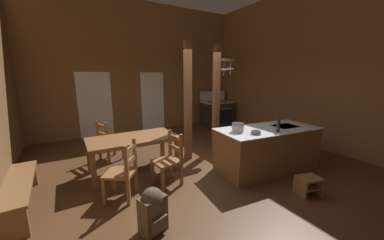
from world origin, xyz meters
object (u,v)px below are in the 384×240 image
ladderback_chair_at_table_end (169,160)px  backpack (153,209)px  dining_table (133,141)px  bench_along_left_wall (19,189)px  step_stool (308,184)px  ladderback_chair_by_post (123,172)px  ladderback_chair_near_window (109,141)px  stove_range (217,113)px  bottle_tall_on_counter (278,126)px  mixing_bowl_on_counter (256,132)px  kitchen_island (267,149)px  stockpot_on_counter (238,127)px

ladderback_chair_at_table_end → backpack: size_ratio=1.59×
dining_table → bench_along_left_wall: dining_table is taller
step_stool → dining_table: dining_table is taller
ladderback_chair_by_post → bench_along_left_wall: bearing=161.0°
ladderback_chair_near_window → ladderback_chair_by_post: same height
stove_range → ladderback_chair_at_table_end: (-3.55, -3.31, -0.03)m
dining_table → ladderback_chair_by_post: (-0.40, -0.87, -0.20)m
ladderback_chair_near_window → stove_range: bearing=20.3°
dining_table → backpack: bearing=-98.1°
dining_table → bottle_tall_on_counter: 2.86m
ladderback_chair_at_table_end → mixing_bowl_on_counter: size_ratio=5.22×
stove_range → mixing_bowl_on_counter: (-2.08, -3.96, 0.43)m
kitchen_island → backpack: bearing=-168.2°
ladderback_chair_near_window → stockpot_on_counter: 2.96m
backpack → step_stool: bearing=-10.6°
stove_range → step_stool: 5.13m
stove_range → backpack: size_ratio=2.21×
stove_range → backpack: 6.08m
step_stool → dining_table: size_ratio=0.25×
kitchen_island → ladderback_chair_by_post: 2.90m
ladderback_chair_by_post → bottle_tall_on_counter: bottle_tall_on_counter is taller
ladderback_chair_near_window → ladderback_chair_at_table_end: (0.76, -1.72, 0.00)m
step_stool → ladderback_chair_at_table_end: size_ratio=0.44×
ladderback_chair_by_post → stockpot_on_counter: size_ratio=3.09×
dining_table → backpack: 1.88m
dining_table → stockpot_on_counter: stockpot_on_counter is taller
bench_along_left_wall → backpack: bearing=-43.2°
bench_along_left_wall → mixing_bowl_on_counter: mixing_bowl_on_counter is taller
dining_table → ladderback_chair_by_post: ladderback_chair_by_post is taller
stockpot_on_counter → step_stool: bearing=-64.6°
dining_table → ladderback_chair_near_window: 1.00m
ladderback_chair_by_post → mixing_bowl_on_counter: bearing=-14.0°
dining_table → stockpot_on_counter: bearing=-33.6°
step_stool → ladderback_chair_near_window: 4.16m
bench_along_left_wall → stockpot_on_counter: 3.66m
stove_range → bottle_tall_on_counter: size_ratio=4.18×
kitchen_island → stockpot_on_counter: size_ratio=7.30×
backpack → stockpot_on_counter: (1.99, 0.68, 0.66)m
kitchen_island → bottle_tall_on_counter: bearing=-107.6°
ladderback_chair_near_window → bench_along_left_wall: bearing=-138.2°
dining_table → stockpot_on_counter: (1.73, -1.15, 0.32)m
bottle_tall_on_counter → dining_table: bearing=146.9°
bench_along_left_wall → ladderback_chair_by_post: bearing=-19.0°
ladderback_chair_near_window → ladderback_chair_at_table_end: size_ratio=1.00×
mixing_bowl_on_counter → bottle_tall_on_counter: bearing=-13.2°
kitchen_island → mixing_bowl_on_counter: bearing=-161.9°
kitchen_island → stove_range: (1.51, 3.77, 0.04)m
bench_along_left_wall → step_stool: bearing=-25.2°
bench_along_left_wall → backpack: 2.10m
kitchen_island → dining_table: 2.78m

